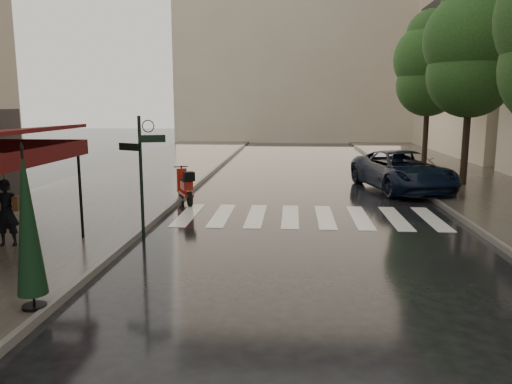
# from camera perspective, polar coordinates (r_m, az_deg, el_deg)

# --- Properties ---
(ground) EXTENTS (120.00, 120.00, 0.00)m
(ground) POSITION_cam_1_polar(r_m,az_deg,el_deg) (9.79, -11.00, -10.33)
(ground) COLOR black
(ground) RESTS_ON ground
(sidewalk_near) EXTENTS (6.00, 60.00, 0.12)m
(sidewalk_near) POSITION_cam_1_polar(r_m,az_deg,el_deg) (22.24, -14.18, 1.15)
(sidewalk_near) COLOR #38332D
(sidewalk_near) RESTS_ON ground
(sidewalk_far) EXTENTS (5.50, 60.00, 0.12)m
(sidewalk_far) POSITION_cam_1_polar(r_m,az_deg,el_deg) (22.49, 24.33, 0.65)
(sidewalk_far) COLOR #38332D
(sidewalk_far) RESTS_ON ground
(curb_near) EXTENTS (0.12, 60.00, 0.16)m
(curb_near) POSITION_cam_1_polar(r_m,az_deg,el_deg) (21.47, -6.43, 1.12)
(curb_near) COLOR #595651
(curb_near) RESTS_ON ground
(curb_far) EXTENTS (0.12, 60.00, 0.16)m
(curb_far) POSITION_cam_1_polar(r_m,az_deg,el_deg) (21.68, 17.37, 0.81)
(curb_far) COLOR #595651
(curb_far) RESTS_ON ground
(crosswalk) EXTENTS (7.85, 3.20, 0.01)m
(crosswalk) POSITION_cam_1_polar(r_m,az_deg,el_deg) (15.23, 5.92, -2.81)
(crosswalk) COLOR silver
(crosswalk) RESTS_ON ground
(signpost) EXTENTS (1.17, 0.29, 3.10)m
(signpost) POSITION_cam_1_polar(r_m,az_deg,el_deg) (12.50, -13.00, 2.68)
(signpost) COLOR black
(signpost) RESTS_ON ground
(haussmann_far) EXTENTS (8.00, 16.00, 18.50)m
(haussmann_far) POSITION_cam_1_polar(r_m,az_deg,el_deg) (38.01, 27.18, 17.86)
(haussmann_far) COLOR #B9A78E
(haussmann_far) RESTS_ON ground
(backdrop_building) EXTENTS (22.00, 6.00, 20.00)m
(backdrop_building) POSITION_cam_1_polar(r_m,az_deg,el_deg) (47.31, 5.03, 18.04)
(backdrop_building) COLOR #B9A78E
(backdrop_building) RESTS_ON ground
(tree_mid) EXTENTS (3.80, 3.80, 8.34)m
(tree_mid) POSITION_cam_1_polar(r_m,az_deg,el_deg) (22.10, 23.51, 14.98)
(tree_mid) COLOR black
(tree_mid) RESTS_ON sidewalk_far
(tree_far) EXTENTS (3.80, 3.80, 8.16)m
(tree_far) POSITION_cam_1_polar(r_m,az_deg,el_deg) (28.84, 19.23, 13.62)
(tree_far) COLOR black
(tree_far) RESTS_ON sidewalk_far
(pedestrian_with_umbrella) EXTENTS (1.05, 1.06, 2.39)m
(pedestrian_with_umbrella) POSITION_cam_1_polar(r_m,az_deg,el_deg) (12.75, -26.88, 1.45)
(pedestrian_with_umbrella) COLOR black
(pedestrian_with_umbrella) RESTS_ON sidewalk_near
(scooter) EXTENTS (0.98, 1.71, 1.21)m
(scooter) POSITION_cam_1_polar(r_m,az_deg,el_deg) (17.28, -8.06, 0.55)
(scooter) COLOR black
(scooter) RESTS_ON ground
(parked_car) EXTENTS (3.74, 6.01, 1.55)m
(parked_car) POSITION_cam_1_polar(r_m,az_deg,el_deg) (20.50, 16.39, 2.33)
(parked_car) COLOR black
(parked_car) RESTS_ON ground
(parasol_front) EXTENTS (0.47, 0.47, 2.65)m
(parasol_front) POSITION_cam_1_polar(r_m,az_deg,el_deg) (8.63, -24.65, -3.17)
(parasol_front) COLOR black
(parasol_front) RESTS_ON sidewalk_near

